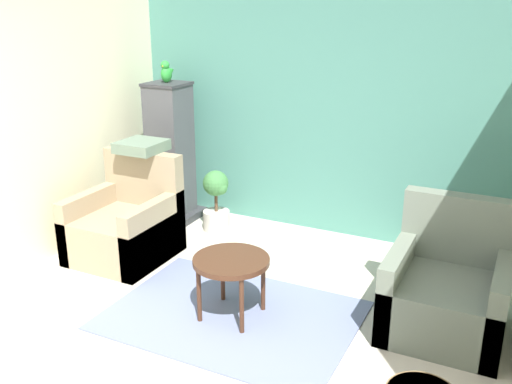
% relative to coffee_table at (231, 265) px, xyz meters
% --- Properties ---
extents(wall_back_accent, '(4.22, 0.06, 2.54)m').
position_rel_coffee_table_xyz_m(wall_back_accent, '(-0.01, 1.98, 0.83)').
color(wall_back_accent, '#4C897A').
rests_on(wall_back_accent, ground_plane).
extents(wall_left, '(0.06, 3.03, 2.54)m').
position_rel_coffee_table_xyz_m(wall_left, '(-2.09, 0.43, 0.83)').
color(wall_left, beige).
rests_on(wall_left, ground_plane).
extents(area_rug, '(1.89, 1.36, 0.01)m').
position_rel_coffee_table_xyz_m(area_rug, '(-0.00, 0.00, -0.43)').
color(area_rug, slate).
rests_on(area_rug, ground_plane).
extents(coffee_table, '(0.58, 0.58, 0.50)m').
position_rel_coffee_table_xyz_m(coffee_table, '(0.00, 0.00, 0.00)').
color(coffee_table, '#472819').
rests_on(coffee_table, ground_plane).
extents(armchair_left, '(0.83, 0.86, 0.96)m').
position_rel_coffee_table_xyz_m(armchair_left, '(-1.42, 0.53, -0.14)').
color(armchair_left, '#9E896B').
rests_on(armchair_left, ground_plane).
extents(armchair_right, '(0.83, 0.86, 0.96)m').
position_rel_coffee_table_xyz_m(armchair_right, '(1.50, 0.55, -0.14)').
color(armchair_right, slate).
rests_on(armchair_right, ground_plane).
extents(birdcage, '(0.55, 0.55, 1.51)m').
position_rel_coffee_table_xyz_m(birdcage, '(-1.59, 1.55, 0.28)').
color(birdcage, '#353539').
rests_on(birdcage, ground_plane).
extents(parrot, '(0.11, 0.19, 0.23)m').
position_rel_coffee_table_xyz_m(parrot, '(-1.59, 1.55, 1.17)').
color(parrot, green).
rests_on(parrot, birdcage).
extents(potted_plant, '(0.30, 0.28, 0.65)m').
position_rel_coffee_table_xyz_m(potted_plant, '(-0.98, 1.46, -0.09)').
color(potted_plant, beige).
rests_on(potted_plant, ground_plane).
extents(throw_pillow, '(0.41, 0.41, 0.10)m').
position_rel_coffee_table_xyz_m(throw_pillow, '(-1.42, 0.84, 0.57)').
color(throw_pillow, slate).
rests_on(throw_pillow, armchair_left).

